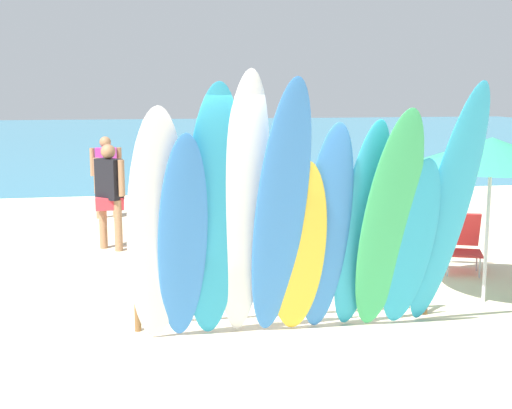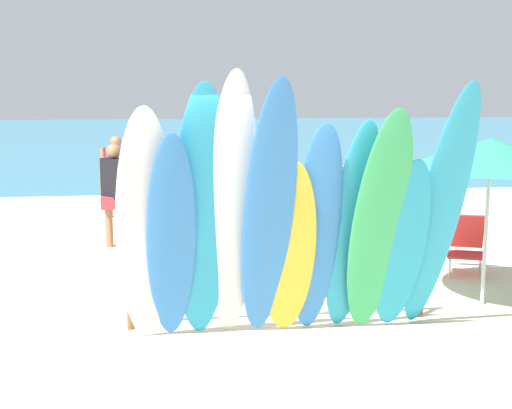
# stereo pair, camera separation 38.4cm
# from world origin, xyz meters

# --- Properties ---
(ground) EXTENTS (60.00, 60.00, 0.00)m
(ground) POSITION_xyz_m (0.00, 14.00, 0.00)
(ground) COLOR beige
(ocean_water) EXTENTS (60.00, 40.00, 0.02)m
(ocean_water) POSITION_xyz_m (0.00, 29.56, 0.01)
(ocean_water) COLOR teal
(ocean_water) RESTS_ON ground
(surfboard_rack) EXTENTS (3.36, 0.07, 0.61)m
(surfboard_rack) POSITION_xyz_m (0.00, 0.00, 0.49)
(surfboard_rack) COLOR brown
(surfboard_rack) RESTS_ON ground
(surfboard_white_0) EXTENTS (0.62, 0.89, 2.42)m
(surfboard_white_0) POSITION_xyz_m (-1.42, -0.63, 1.21)
(surfboard_white_0) COLOR white
(surfboard_white_0) RESTS_ON ground
(surfboard_blue_1) EXTENTS (0.52, 0.98, 2.19)m
(surfboard_blue_1) POSITION_xyz_m (-1.17, -0.64, 1.10)
(surfboard_blue_1) COLOR #337AD1
(surfboard_blue_1) RESTS_ON ground
(surfboard_teal_2) EXTENTS (0.60, 0.96, 2.63)m
(surfboard_teal_2) POSITION_xyz_m (-0.87, -0.62, 1.32)
(surfboard_teal_2) COLOR #289EC6
(surfboard_teal_2) RESTS_ON ground
(surfboard_white_3) EXTENTS (0.48, 1.04, 2.75)m
(surfboard_white_3) POSITION_xyz_m (-0.58, -0.64, 1.37)
(surfboard_white_3) COLOR white
(surfboard_white_3) RESTS_ON ground
(surfboard_blue_4) EXTENTS (0.56, 1.23, 2.68)m
(surfboard_blue_4) POSITION_xyz_m (-0.24, -0.77, 1.34)
(surfboard_blue_4) COLOR #337AD1
(surfboard_blue_4) RESTS_ON ground
(surfboard_yellow_5) EXTENTS (0.60, 0.81, 1.91)m
(surfboard_yellow_5) POSITION_xyz_m (-0.01, -0.57, 0.96)
(surfboard_yellow_5) COLOR yellow
(surfboard_yellow_5) RESTS_ON ground
(surfboard_blue_6) EXTENTS (0.50, 0.86, 2.26)m
(surfboard_blue_6) POSITION_xyz_m (0.27, -0.58, 1.13)
(surfboard_blue_6) COLOR #337AD1
(surfboard_blue_6) RESTS_ON ground
(surfboard_teal_7) EXTENTS (0.56, 0.88, 2.28)m
(surfboard_teal_7) POSITION_xyz_m (0.65, -0.54, 1.14)
(surfboard_teal_7) COLOR #289EC6
(surfboard_teal_7) RESTS_ON ground
(surfboard_green_8) EXTENTS (0.55, 1.10, 2.40)m
(surfboard_green_8) POSITION_xyz_m (0.86, -0.74, 1.20)
(surfboard_green_8) COLOR #38B266
(surfboard_green_8) RESTS_ON ground
(surfboard_teal_9) EXTENTS (0.53, 0.91, 1.92)m
(surfboard_teal_9) POSITION_xyz_m (1.15, -0.62, 0.96)
(surfboard_teal_9) COLOR #289EC6
(surfboard_teal_9) RESTS_ON ground
(surfboard_teal_10) EXTENTS (0.60, 1.16, 2.65)m
(surfboard_teal_10) POSITION_xyz_m (1.51, -0.68, 1.32)
(surfboard_teal_10) COLOR #289EC6
(surfboard_teal_10) RESTS_ON ground
(beachgoer_photographing) EXTENTS (0.61, 0.26, 1.62)m
(beachgoer_photographing) POSITION_xyz_m (-2.16, 6.67, 0.93)
(beachgoer_photographing) COLOR #9E704C
(beachgoer_photographing) RESTS_ON ground
(beachgoer_strolling) EXTENTS (0.64, 0.27, 1.69)m
(beachgoer_strolling) POSITION_xyz_m (0.26, 3.68, 0.98)
(beachgoer_strolling) COLOR brown
(beachgoer_strolling) RESTS_ON ground
(beachgoer_near_rack) EXTENTS (0.49, 0.47, 1.69)m
(beachgoer_near_rack) POSITION_xyz_m (-2.01, 3.89, 0.97)
(beachgoer_near_rack) COLOR #9E704C
(beachgoer_near_rack) RESTS_ON ground
(beachgoer_midbeach) EXTENTS (0.41, 0.47, 1.55)m
(beachgoer_midbeach) POSITION_xyz_m (1.44, 3.50, 0.89)
(beachgoer_midbeach) COLOR brown
(beachgoer_midbeach) RESTS_ON ground
(beach_chair_red) EXTENTS (0.72, 0.82, 0.82)m
(beach_chair_red) POSITION_xyz_m (2.92, 1.72, 0.43)
(beach_chair_red) COLOR #B7B7BC
(beach_chair_red) RESTS_ON ground
(beach_umbrella) EXTENTS (1.99, 1.99, 1.99)m
(beach_umbrella) POSITION_xyz_m (2.51, 0.30, 1.82)
(beach_umbrella) COLOR silver
(beach_umbrella) RESTS_ON ground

